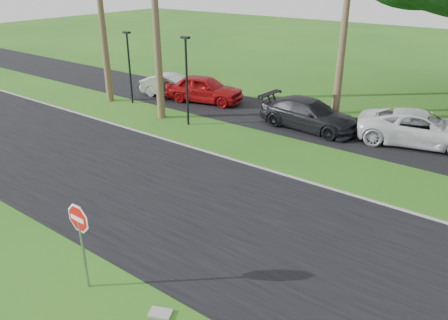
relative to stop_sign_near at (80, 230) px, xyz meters
name	(u,v)px	position (x,y,z in m)	size (l,w,h in m)	color
ground	(156,230)	(-0.50, 3.00, -1.77)	(120.00, 120.00, 0.00)	#235816
road	(195,205)	(-0.50, 5.00, -1.76)	(120.00, 8.00, 0.02)	black
parking_strip	(323,127)	(-0.50, 15.50, -1.76)	(120.00, 5.00, 0.02)	black
curb	(257,167)	(-0.50, 9.05, -1.74)	(120.00, 0.12, 0.06)	gray
stop_sign_near	(80,230)	(0.00, 0.00, 0.00)	(1.05, 0.07, 2.62)	gray
streetlight_left	(129,63)	(-12.00, 12.50, 0.72)	(0.45, 0.25, 4.34)	black
streetlight_right	(187,76)	(-6.50, 11.50, 0.88)	(0.45, 0.25, 4.64)	black
car_silver	(173,86)	(-10.93, 15.09, -1.07)	(1.49, 4.26, 1.40)	silver
car_red	(204,89)	(-8.51, 15.36, -0.94)	(1.97, 4.89, 1.67)	#9B0C0F
car_dark	(309,114)	(-1.01, 14.77, -1.00)	(2.16, 5.32, 1.54)	black
car_minivan	(420,129)	(4.23, 15.92, -0.98)	(2.63, 5.70, 1.58)	silver
utility_slab	(160,313)	(2.26, 0.40, -1.74)	(0.55, 0.35, 0.06)	gray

